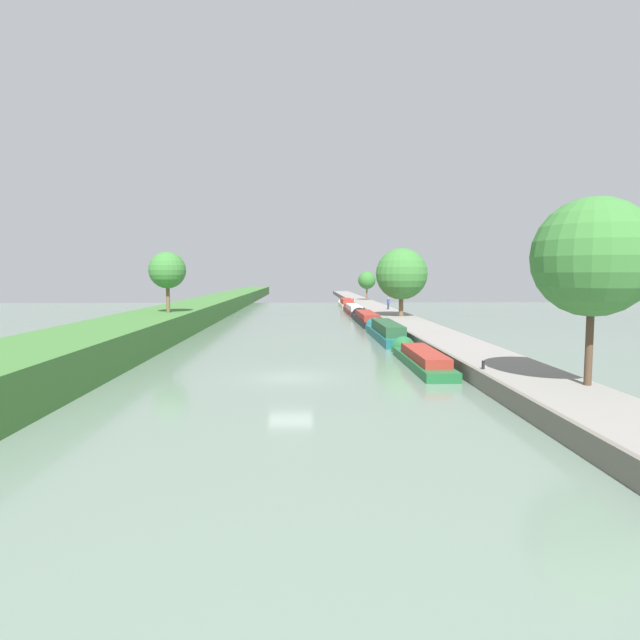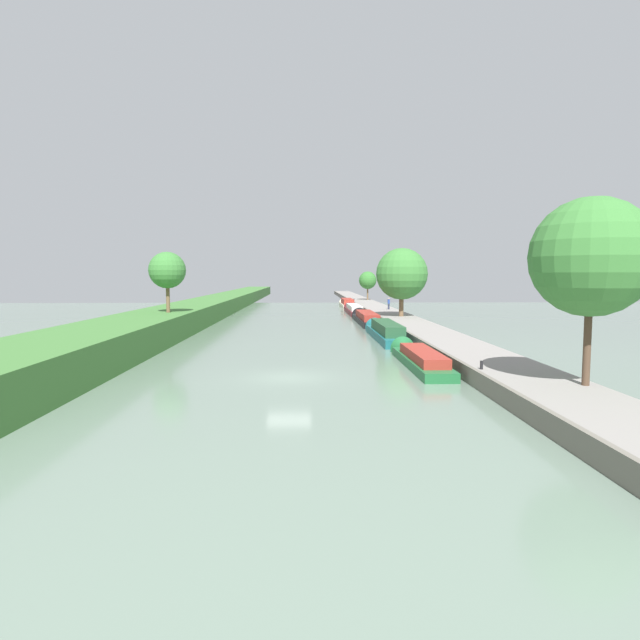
# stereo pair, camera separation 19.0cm
# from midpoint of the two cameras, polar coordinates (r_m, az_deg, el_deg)

# --- Properties ---
(ground_plane) EXTENTS (160.00, 160.00, 0.00)m
(ground_plane) POSITION_cam_midpoint_polar(r_m,az_deg,el_deg) (29.73, -3.24, -6.29)
(ground_plane) COLOR slate
(left_grassy_bank) EXTENTS (6.56, 260.00, 2.25)m
(left_grassy_bank) POSITION_cam_midpoint_polar(r_m,az_deg,el_deg) (32.69, -27.02, -3.81)
(left_grassy_bank) COLOR #3D7033
(left_grassy_bank) RESTS_ON ground_plane
(right_towpath) EXTENTS (4.33, 260.00, 0.87)m
(right_towpath) POSITION_cam_midpoint_polar(r_m,az_deg,el_deg) (31.67, 19.18, -5.07)
(right_towpath) COLOR gray
(right_towpath) RESTS_ON ground_plane
(stone_quay) EXTENTS (0.25, 260.00, 0.92)m
(stone_quay) POSITION_cam_midpoint_polar(r_m,az_deg,el_deg) (30.93, 15.20, -5.16)
(stone_quay) COLOR #6B665B
(stone_quay) RESTS_ON ground_plane
(narrowboat_green) EXTENTS (1.92, 11.56, 1.83)m
(narrowboat_green) POSITION_cam_midpoint_polar(r_m,az_deg,el_deg) (34.40, 10.85, -4.07)
(narrowboat_green) COLOR #1E6033
(narrowboat_green) RESTS_ON ground_plane
(narrowboat_teal) EXTENTS (2.06, 14.15, 2.23)m
(narrowboat_teal) POSITION_cam_midpoint_polar(r_m,az_deg,el_deg) (47.91, 7.22, -1.25)
(narrowboat_teal) COLOR #195B60
(narrowboat_teal) RESTS_ON ground_plane
(narrowboat_black) EXTENTS (2.20, 15.31, 2.10)m
(narrowboat_black) POSITION_cam_midpoint_polar(r_m,az_deg,el_deg) (63.98, 5.10, 0.23)
(narrowboat_black) COLOR black
(narrowboat_black) RESTS_ON ground_plane
(narrowboat_maroon) EXTENTS (1.98, 15.42, 1.96)m
(narrowboat_maroon) POSITION_cam_midpoint_polar(r_m,az_deg,el_deg) (79.55, 3.74, 1.16)
(narrowboat_maroon) COLOR maroon
(narrowboat_maroon) RESTS_ON ground_plane
(narrowboat_cream) EXTENTS (2.16, 12.72, 2.26)m
(narrowboat_cream) POSITION_cam_midpoint_polar(r_m,az_deg,el_deg) (94.11, 3.00, 1.80)
(narrowboat_cream) COLOR beige
(narrowboat_cream) RESTS_ON ground_plane
(tree_rightbank_near) EXTENTS (5.27, 5.27, 8.35)m
(tree_rightbank_near) POSITION_cam_midpoint_polar(r_m,az_deg,el_deg) (25.93, 27.73, 6.10)
(tree_rightbank_near) COLOR #4C3828
(tree_rightbank_near) RESTS_ON right_towpath
(tree_rightbank_midnear) EXTENTS (6.12, 6.12, 8.12)m
(tree_rightbank_midnear) POSITION_cam_midpoint_polar(r_m,az_deg,el_deg) (62.81, 9.02, 5.00)
(tree_rightbank_midnear) COLOR brown
(tree_rightbank_midnear) RESTS_ON right_towpath
(tree_rightbank_midfar) EXTENTS (3.48, 3.48, 5.62)m
(tree_rightbank_midfar) POSITION_cam_midpoint_polar(r_m,az_deg,el_deg) (103.72, 5.30, 4.35)
(tree_rightbank_midfar) COLOR brown
(tree_rightbank_midfar) RESTS_ON right_towpath
(tree_leftbank_downstream) EXTENTS (3.45, 3.45, 5.73)m
(tree_leftbank_downstream) POSITION_cam_midpoint_polar(r_m,az_deg,el_deg) (51.30, -16.27, 5.24)
(tree_leftbank_downstream) COLOR brown
(tree_leftbank_downstream) RESTS_ON left_grassy_bank
(person_walking) EXTENTS (0.34, 0.34, 1.66)m
(person_walking) POSITION_cam_midpoint_polar(r_m,az_deg,el_deg) (75.39, 7.60, 1.83)
(person_walking) COLOR #282D42
(person_walking) RESTS_ON right_towpath
(mooring_bollard_near) EXTENTS (0.16, 0.16, 0.45)m
(mooring_bollard_near) POSITION_cam_midpoint_polar(r_m,az_deg,el_deg) (28.67, 17.45, -4.72)
(mooring_bollard_near) COLOR black
(mooring_bollard_near) RESTS_ON right_towpath
(mooring_bollard_far) EXTENTS (0.16, 0.16, 0.45)m
(mooring_bollard_far) POSITION_cam_midpoint_polar(r_m,az_deg,el_deg) (99.71, 3.80, 2.24)
(mooring_bollard_far) COLOR black
(mooring_bollard_far) RESTS_ON right_towpath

